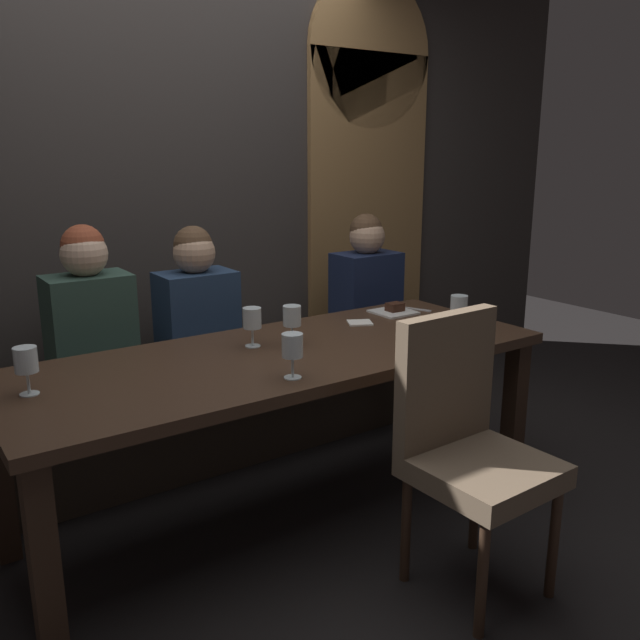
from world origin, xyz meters
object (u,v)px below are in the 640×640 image
wine_glass_near_left (26,362)px  wine_glass_near_right (252,319)px  banquette_bench (211,415)px  diner_far_end (366,282)px  wine_glass_end_left (459,306)px  fork_on_table (416,309)px  wine_glass_center_back (292,347)px  chair_near_side (467,436)px  dessert_plate (394,310)px  diner_redhead (90,317)px  wine_glass_end_right (292,317)px  dining_table (282,372)px  diner_bearded (197,306)px

wine_glass_near_left → wine_glass_near_right: bearing=4.3°
banquette_bench → diner_far_end: 1.15m
wine_glass_end_left → fork_on_table: bearing=72.7°
banquette_bench → wine_glass_center_back: bearing=-97.7°
chair_near_side → dessert_plate: (0.49, 0.96, 0.20)m
wine_glass_near_left → wine_glass_near_right: size_ratio=1.00×
diner_redhead → wine_glass_near_right: (0.49, -0.59, 0.04)m
chair_near_side → wine_glass_near_right: (-0.37, 0.85, 0.30)m
diner_far_end → wine_glass_center_back: size_ratio=4.47×
chair_near_side → diner_redhead: 1.70m
wine_glass_near_right → wine_glass_center_back: size_ratio=1.00×
wine_glass_near_left → wine_glass_end_left: same height
diner_far_end → wine_glass_end_right: 1.11m
wine_glass_end_right → fork_on_table: (0.84, 0.16, -0.11)m
wine_glass_near_right → fork_on_table: (1.00, 0.10, -0.11)m
fork_on_table → wine_glass_near_right: bearing=164.1°
dining_table → wine_glass_near_left: wine_glass_near_left is taller
diner_far_end → wine_glass_center_back: diner_far_end is taller
diner_bearded → diner_far_end: size_ratio=1.00×
wine_glass_center_back → diner_far_end: bearing=41.6°
diner_redhead → chair_near_side: bearing=-59.1°
diner_far_end → wine_glass_near_right: size_ratio=4.47×
banquette_bench → diner_bearded: diner_bearded is taller
wine_glass_end_left → diner_redhead: bearing=146.4°
wine_glass_near_right → dessert_plate: (0.86, 0.11, -0.10)m
wine_glass_end_left → wine_glass_end_right: (-0.71, 0.26, 0.00)m
wine_glass_near_right → wine_glass_end_right: size_ratio=1.00×
diner_far_end → wine_glass_end_left: 0.92m
chair_near_side → fork_on_table: chair_near_side is taller
dining_table → chair_near_side: (0.31, -0.72, -0.09)m
banquette_bench → wine_glass_end_left: (0.81, -0.88, 0.63)m
diner_redhead → diner_far_end: diner_redhead is taller
dining_table → dessert_plate: 0.84m
banquette_bench → diner_redhead: 0.80m
wine_glass_end_right → fork_on_table: bearing=10.9°
chair_near_side → diner_redhead: size_ratio=1.27×
chair_near_side → fork_on_table: bearing=56.7°
diner_bearded → wine_glass_end_right: size_ratio=4.47×
chair_near_side → diner_far_end: size_ratio=1.34×
dining_table → diner_bearded: (-0.04, 0.71, 0.14)m
dining_table → dessert_plate: size_ratio=11.58×
wine_glass_center_back → wine_glass_end_right: 0.43m
diner_redhead → diner_bearded: 0.51m
wine_glass_end_left → chair_near_side: bearing=-132.8°
banquette_bench → diner_far_end: diner_far_end is taller
diner_bearded → diner_far_end: 1.04m
chair_near_side → dessert_plate: bearing=63.0°
dining_table → wine_glass_end_right: bearing=37.0°
fork_on_table → banquette_bench: bearing=131.9°
chair_near_side → wine_glass_near_right: size_ratio=5.98×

